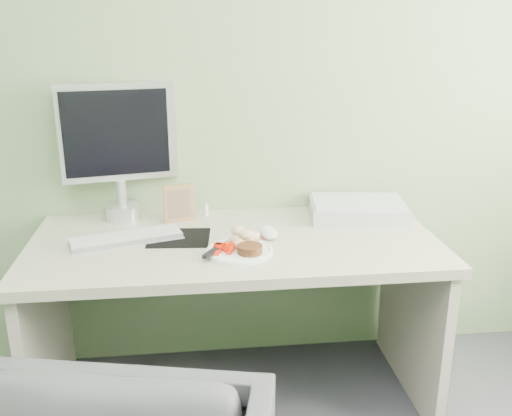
{
  "coord_description": "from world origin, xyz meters",
  "views": [
    {
      "loc": [
        -0.16,
        -0.46,
        1.55
      ],
      "look_at": [
        0.07,
        1.5,
        0.9
      ],
      "focal_mm": 40.0,
      "sensor_mm": 36.0,
      "label": 1
    }
  ],
  "objects": [
    {
      "name": "wall_back",
      "position": [
        0.0,
        2.0,
        1.35
      ],
      "size": [
        3.5,
        0.0,
        3.5
      ],
      "primitive_type": "plane",
      "rotation": [
        1.57,
        0.0,
        0.0
      ],
      "color": "gray",
      "rests_on": "floor"
    },
    {
      "name": "desk",
      "position": [
        0.0,
        1.62,
        0.55
      ],
      "size": [
        1.6,
        0.75,
        0.73
      ],
      "color": "#B1A894",
      "rests_on": "floor"
    },
    {
      "name": "plate",
      "position": [
        0.01,
        1.49,
        0.74
      ],
      "size": [
        0.25,
        0.25,
        0.01
      ],
      "primitive_type": "cylinder",
      "color": "white",
      "rests_on": "desk"
    },
    {
      "name": "steak",
      "position": [
        0.04,
        1.45,
        0.76
      ],
      "size": [
        0.1,
        0.1,
        0.03
      ],
      "primitive_type": "cylinder",
      "rotation": [
        0.0,
        0.0,
        0.09
      ],
      "color": "black",
      "rests_on": "plate"
    },
    {
      "name": "potato_pile",
      "position": [
        0.03,
        1.54,
        0.77
      ],
      "size": [
        0.13,
        0.1,
        0.06
      ],
      "primitive_type": "ellipsoid",
      "rotation": [
        0.0,
        0.0,
        0.16
      ],
      "color": "tan",
      "rests_on": "plate"
    },
    {
      "name": "carrot_heap",
      "position": [
        -0.05,
        1.47,
        0.76
      ],
      "size": [
        0.07,
        0.06,
        0.04
      ],
      "primitive_type": "cube",
      "rotation": [
        0.0,
        0.0,
        0.1
      ],
      "color": "red",
      "rests_on": "plate"
    },
    {
      "name": "steak_knife",
      "position": [
        -0.08,
        1.47,
        0.75
      ],
      "size": [
        0.14,
        0.2,
        0.02
      ],
      "rotation": [
        0.0,
        0.0,
        1.0
      ],
      "color": "silver",
      "rests_on": "plate"
    },
    {
      "name": "mousepad",
      "position": [
        -0.22,
        1.66,
        0.73
      ],
      "size": [
        0.26,
        0.23,
        0.0
      ],
      "primitive_type": "cube",
      "rotation": [
        0.0,
        0.0,
        -0.08
      ],
      "color": "black",
      "rests_on": "desk"
    },
    {
      "name": "keyboard",
      "position": [
        -0.42,
        1.65,
        0.75
      ],
      "size": [
        0.44,
        0.24,
        0.02
      ],
      "primitive_type": "cube",
      "rotation": [
        0.0,
        0.0,
        0.29
      ],
      "color": "white",
      "rests_on": "desk"
    },
    {
      "name": "computer_mouse",
      "position": [
        0.14,
        1.63,
        0.75
      ],
      "size": [
        0.08,
        0.13,
        0.04
      ],
      "primitive_type": "ellipsoid",
      "rotation": [
        0.0,
        0.0,
        0.16
      ],
      "color": "white",
      "rests_on": "desk"
    },
    {
      "name": "photo_frame",
      "position": [
        -0.22,
        1.86,
        0.81
      ],
      "size": [
        0.13,
        0.05,
        0.16
      ],
      "primitive_type": "cube",
      "rotation": [
        0.0,
        0.0,
        0.25
      ],
      "color": "#976746",
      "rests_on": "desk"
    },
    {
      "name": "eyedrop_bottle",
      "position": [
        -0.1,
        1.92,
        0.76
      ],
      "size": [
        0.02,
        0.02,
        0.06
      ],
      "color": "white",
      "rests_on": "desk"
    },
    {
      "name": "scanner",
      "position": [
        0.56,
        1.83,
        0.76
      ],
      "size": [
        0.44,
        0.32,
        0.06
      ],
      "primitive_type": "cube",
      "rotation": [
        0.0,
        0.0,
        -0.13
      ],
      "color": "#B3B4BA",
      "rests_on": "desk"
    },
    {
      "name": "monitor",
      "position": [
        -0.46,
        1.94,
        1.06
      ],
      "size": [
        0.48,
        0.17,
        0.58
      ],
      "rotation": [
        0.0,
        0.0,
        0.19
      ],
      "color": "silver",
      "rests_on": "desk"
    }
  ]
}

